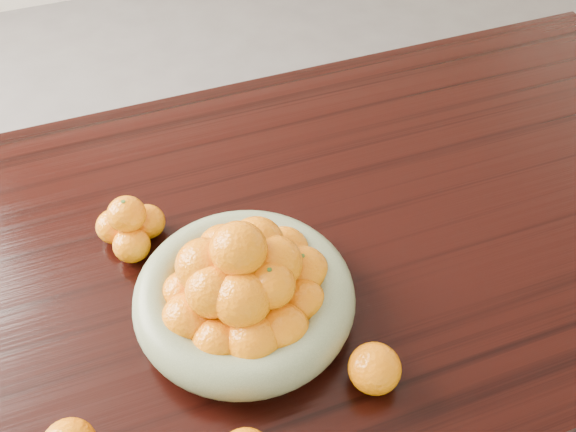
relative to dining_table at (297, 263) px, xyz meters
name	(u,v)px	position (x,y,z in m)	size (l,w,h in m)	color
ground	(294,413)	(0.00, 0.00, -0.66)	(5.00, 5.00, 0.00)	#565351
dining_table	(297,263)	(0.00, 0.00, 0.00)	(2.00, 1.00, 0.75)	black
fruit_bowl	(245,289)	(-0.14, -0.13, 0.15)	(0.37, 0.37, 0.20)	gray
orange_pyramid	(130,226)	(-0.29, 0.09, 0.13)	(0.13, 0.12, 0.11)	orange
loose_orange_2	(375,368)	(0.00, -0.33, 0.13)	(0.08, 0.08, 0.08)	orange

